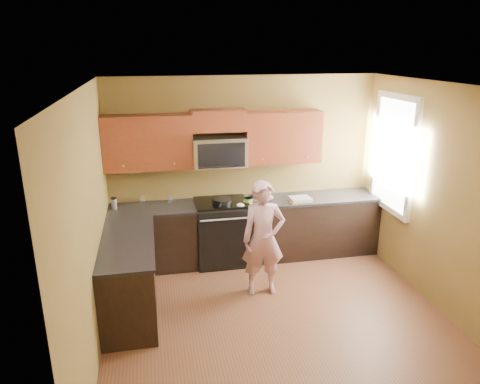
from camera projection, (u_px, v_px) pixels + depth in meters
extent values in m
plane|color=brown|center=(279.00, 321.00, 5.27)|extent=(4.00, 4.00, 0.00)
plane|color=white|center=(286.00, 87.00, 4.43)|extent=(4.00, 4.00, 0.00)
plane|color=brown|center=(244.00, 168.00, 6.71)|extent=(4.00, 0.00, 4.00)
plane|color=brown|center=(368.00, 319.00, 2.99)|extent=(4.00, 0.00, 4.00)
plane|color=brown|center=(90.00, 228.00, 4.47)|extent=(0.00, 4.00, 4.00)
plane|color=brown|center=(446.00, 202.00, 5.23)|extent=(0.00, 4.00, 4.00)
cube|color=black|center=(248.00, 231.00, 6.72)|extent=(4.00, 0.60, 0.88)
cube|color=black|center=(129.00, 277.00, 5.37)|extent=(0.60, 1.60, 0.88)
cube|color=black|center=(248.00, 202.00, 6.56)|extent=(4.00, 0.62, 0.04)
cube|color=black|center=(127.00, 242.00, 5.23)|extent=(0.62, 1.60, 0.04)
cube|color=maroon|center=(218.00, 120.00, 6.25)|extent=(0.76, 0.33, 0.30)
imported|color=#CF677F|center=(263.00, 239.00, 5.68)|extent=(0.57, 0.40, 1.51)
cube|color=#B27F47|center=(294.00, 203.00, 6.47)|extent=(0.12, 0.12, 0.01)
ellipsoid|color=silver|center=(240.00, 205.00, 6.29)|extent=(0.13, 0.14, 0.06)
ellipsoid|color=silver|center=(269.00, 198.00, 6.62)|extent=(0.13, 0.14, 0.07)
cube|color=silver|center=(300.00, 199.00, 6.57)|extent=(0.31, 0.25, 0.05)
cylinder|color=silver|center=(143.00, 199.00, 6.47)|extent=(0.09, 0.09, 0.12)
cylinder|color=silver|center=(170.00, 199.00, 6.48)|extent=(0.08, 0.08, 0.12)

